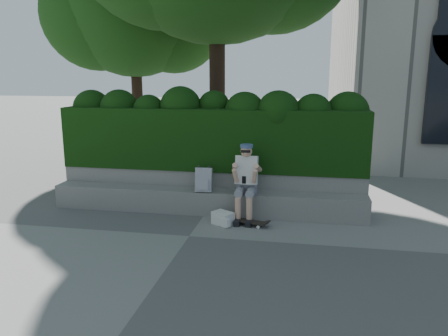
% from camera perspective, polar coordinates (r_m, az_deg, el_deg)
% --- Properties ---
extents(ground, '(80.00, 80.00, 0.00)m').
position_cam_1_polar(ground, '(7.28, -4.57, -8.87)').
color(ground, slate).
rests_on(ground, ground).
extents(bench_ledge, '(6.00, 0.45, 0.45)m').
position_cam_1_polar(bench_ledge, '(8.36, -2.40, -4.39)').
color(bench_ledge, gray).
rests_on(bench_ledge, ground).
extents(planter_wall, '(6.00, 0.50, 0.75)m').
position_cam_1_polar(planter_wall, '(8.77, -1.72, -2.58)').
color(planter_wall, gray).
rests_on(planter_wall, ground).
extents(hedge, '(6.00, 1.00, 1.20)m').
position_cam_1_polar(hedge, '(8.78, -1.46, 3.95)').
color(hedge, black).
rests_on(hedge, planter_wall).
extents(tree_right, '(4.28, 4.28, 6.78)m').
position_cam_1_polar(tree_right, '(13.67, -11.75, 20.50)').
color(tree_right, black).
rests_on(tree_right, ground).
extents(person, '(0.40, 0.76, 1.38)m').
position_cam_1_polar(person, '(7.91, 2.91, -1.41)').
color(person, slate).
rests_on(person, ground).
extents(skateboard, '(0.81, 0.38, 0.08)m').
position_cam_1_polar(skateboard, '(7.77, 2.78, -6.94)').
color(skateboard, black).
rests_on(skateboard, ground).
extents(backpack_plaid, '(0.32, 0.19, 0.45)m').
position_cam_1_polar(backpack_plaid, '(8.15, -2.66, -1.55)').
color(backpack_plaid, '#BABBC0').
rests_on(backpack_plaid, bench_ledge).
extents(backpack_ground, '(0.43, 0.40, 0.23)m').
position_cam_1_polar(backpack_ground, '(7.77, -0.15, -6.57)').
color(backpack_ground, silver).
rests_on(backpack_ground, ground).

